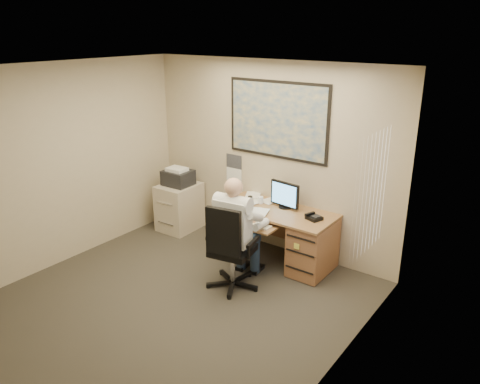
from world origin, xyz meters
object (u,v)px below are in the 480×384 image
Objects in this scene: desk at (298,236)px; filing_cabinet at (179,203)px; office_chair at (230,264)px; person at (234,233)px.

desk is 1.55× the size of filing_cabinet.
office_chair is at bearing -30.78° from filing_cabinet.
person is (1.77, -0.89, 0.27)m from filing_cabinet.
filing_cabinet is 0.91× the size of office_chair.
office_chair is (1.76, -0.97, -0.11)m from filing_cabinet.
office_chair is (-0.40, -0.99, -0.11)m from desk.
office_chair is 0.79× the size of person.
desk is 1.41× the size of office_chair.
filing_cabinet is 2.01m from office_chair.
person is at bearing -28.55° from filing_cabinet.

